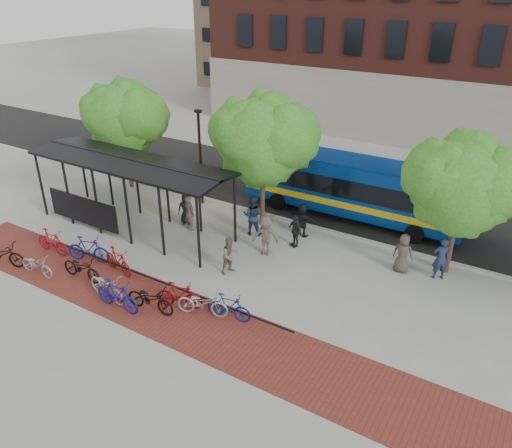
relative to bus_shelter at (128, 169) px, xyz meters
The scene contains 32 objects.
ground 8.68m from the bus_shelter, ahead, with size 160.00×160.00×0.00m, color #9E9E99.
asphalt_street 12.12m from the bus_shelter, 46.19° to the left, with size 160.00×8.00×0.01m, color black.
curb 9.74m from the bus_shelter, 28.84° to the left, with size 160.00×0.25×0.12m, color #B7B7B2.
brick_strip 8.19m from the bus_shelter, 36.40° to the right, with size 24.00×3.00×0.01m, color maroon.
bike_rack_rail 6.74m from the bus_shelter, 36.84° to the right, with size 12.00×0.05×0.95m, color black.
bus_shelter is the anchor object (origin of this frame).
tree_a 5.52m from the bus_shelter, 134.60° to the left, with size 4.90×4.00×6.18m.
tree_b 6.64m from the bus_shelter, 36.21° to the left, with size 5.15×4.20×6.47m.
tree_c 14.77m from the bus_shelter, 15.06° to the left, with size 4.66×3.80×5.92m.
lamp_post_left 4.24m from the bus_shelter, 74.47° to the left, with size 0.35×0.20×5.12m.
bus 11.04m from the bus_shelter, 38.08° to the left, with size 11.28×2.80×3.04m.
bike_0 6.55m from the bus_shelter, 110.59° to the right, with size 0.73×2.10×1.10m, color black.
bike_1 4.70m from the bus_shelter, 107.63° to the right, with size 0.54×1.90×1.14m, color #A00E1B.
bike_2 5.94m from the bus_shelter, 92.64° to the right, with size 0.62×1.77×0.93m, color #959497.
bike_3 4.30m from the bus_shelter, 78.14° to the right, with size 0.56×1.98×1.19m, color navy.
bike_4 5.48m from the bus_shelter, 70.87° to the right, with size 0.70×2.00×1.05m, color black.
bike_5 4.91m from the bus_shelter, 54.46° to the right, with size 0.52×1.84×1.10m, color maroon.
bike_6 6.64m from the bus_shelter, 55.15° to the right, with size 0.72×2.07×1.09m, color #9E9EA0.
bike_7 7.28m from the bus_shelter, 50.85° to the right, with size 0.57×2.03×1.22m, color navy.
bike_8 7.66m from the bus_shelter, 41.13° to the right, with size 0.70×2.00×1.05m, color black.
bike_9 7.84m from the bus_shelter, 33.02° to the right, with size 0.51×1.81×1.09m, color maroon.
bike_10 8.62m from the bus_shelter, 28.67° to the right, with size 0.68×1.95×1.03m, color #A1A1A3.
bike_11 9.31m from the bus_shelter, 24.11° to the right, with size 0.49×1.72×1.03m, color navy.
pedestrian_0 3.39m from the bus_shelter, 40.22° to the left, with size 0.78×0.51×1.60m, color black.
pedestrian_1 3.52m from the bus_shelter, 25.49° to the left, with size 0.65×0.42×1.77m, color #453E37.
pedestrian_2 6.26m from the bus_shelter, 23.96° to the left, with size 0.95×0.74×1.96m, color #1A293D.
pedestrian_3 7.33m from the bus_shelter, ahead, with size 1.21×0.69×1.87m, color #4C4038.
pedestrian_4 8.35m from the bus_shelter, 17.47° to the left, with size 0.91×0.38×1.56m, color black.
pedestrian_5 8.56m from the bus_shelter, 25.13° to the left, with size 1.54×0.49×1.66m, color black.
pedestrian_6 13.00m from the bus_shelter, 12.65° to the left, with size 0.85×0.55×1.73m, color #413834.
pedestrian_7 14.45m from the bus_shelter, 12.48° to the left, with size 0.67×0.44×1.85m, color #1A243E.
pedestrian_8 6.90m from the bus_shelter, ahead, with size 0.79×0.61×1.62m, color brown.
Camera 1 is at (8.59, -16.10, 11.18)m, focal length 35.00 mm.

